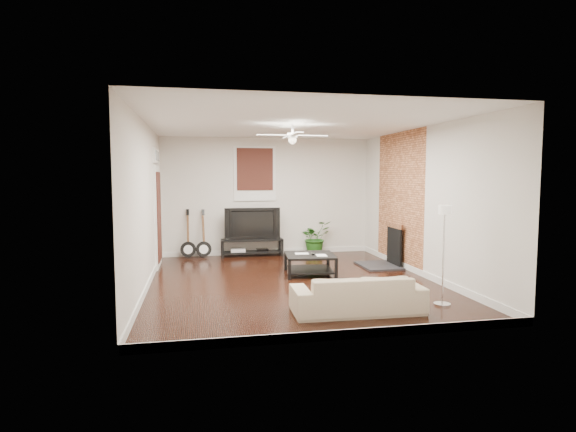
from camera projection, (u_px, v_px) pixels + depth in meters
The scene contains 14 objects.
room at pixel (292, 204), 8.14m from camera, with size 5.01×6.01×2.81m.
brick_accent at pixel (399, 200), 9.60m from camera, with size 0.02×2.20×2.80m, color brown.
fireplace at pixel (386, 245), 9.62m from camera, with size 0.80×1.10×0.92m, color black.
window_back at pixel (255, 174), 10.94m from camera, with size 1.00×0.06×1.30m, color #37140F.
door_left at pixel (158, 207), 9.54m from camera, with size 0.08×1.00×2.50m, color white.
tv_stand at pixel (252, 248), 10.89m from camera, with size 1.45×0.39×0.41m, color black.
tv at pixel (252, 223), 10.86m from camera, with size 1.30×0.17×0.75m, color black.
coffee_table at pixel (310, 264), 8.87m from camera, with size 0.92×0.92×0.39m, color black.
sofa at pixel (357, 294), 6.38m from camera, with size 1.81×0.71×0.53m, color #C0A590.
floor_lamp at pixel (444, 255), 6.70m from camera, with size 0.24×0.24×1.48m, color silver, non-canonical shape.
potted_plant at pixel (315, 237), 11.21m from camera, with size 0.73×0.63×0.81m, color #215919.
guitar_left at pixel (188, 234), 10.54m from camera, with size 0.35×0.25×1.15m, color black, non-canonical shape.
guitar_right at pixel (203, 233), 10.58m from camera, with size 0.35×0.25×1.15m, color black, non-canonical shape.
ceiling_fan at pixel (292, 135), 8.04m from camera, with size 1.24×1.24×0.32m, color white, non-canonical shape.
Camera 1 is at (-1.64, -7.96, 1.90)m, focal length 28.71 mm.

